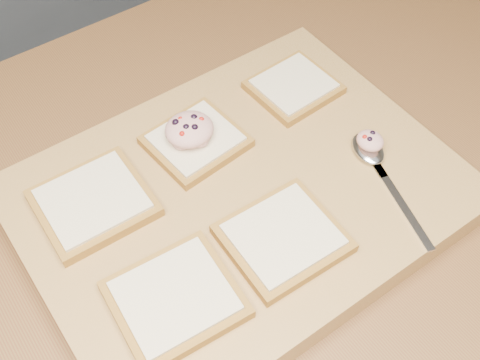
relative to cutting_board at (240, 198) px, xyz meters
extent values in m
cube|color=slate|center=(0.06, 0.06, -0.50)|extent=(1.90, 0.75, 0.84)
cube|color=brown|center=(0.06, 0.06, -0.05)|extent=(2.00, 0.80, 0.06)
cube|color=#A77E47|center=(0.00, 0.00, 0.00)|extent=(0.53, 0.41, 0.04)
cube|color=#9F6F29|center=(-0.16, 0.08, 0.03)|extent=(0.13, 0.12, 0.01)
cube|color=beige|center=(-0.16, 0.08, 0.04)|extent=(0.12, 0.11, 0.00)
cube|color=#9F6F29|center=(-0.01, 0.09, 0.03)|extent=(0.13, 0.12, 0.01)
cube|color=beige|center=(-0.01, 0.09, 0.04)|extent=(0.11, 0.10, 0.00)
cube|color=#9F6F29|center=(0.16, 0.10, 0.03)|extent=(0.12, 0.11, 0.01)
cube|color=beige|center=(0.16, 0.10, 0.04)|extent=(0.10, 0.09, 0.00)
cube|color=#9F6F29|center=(-0.15, -0.09, 0.03)|extent=(0.14, 0.13, 0.01)
cube|color=beige|center=(-0.15, -0.09, 0.04)|extent=(0.12, 0.11, 0.00)
cube|color=#9F6F29|center=(0.00, -0.09, 0.03)|extent=(0.13, 0.12, 0.01)
cube|color=beige|center=(0.00, -0.09, 0.04)|extent=(0.12, 0.10, 0.00)
ellipsoid|color=#D59B88|center=(-0.01, 0.10, 0.05)|extent=(0.06, 0.06, 0.03)
sphere|color=black|center=(0.00, 0.10, 0.06)|extent=(0.01, 0.01, 0.01)
sphere|color=black|center=(-0.02, 0.11, 0.06)|extent=(0.01, 0.01, 0.01)
sphere|color=black|center=(-0.01, 0.09, 0.06)|extent=(0.01, 0.01, 0.01)
sphere|color=black|center=(-0.02, 0.09, 0.06)|extent=(0.01, 0.01, 0.01)
sphere|color=#A5140C|center=(0.01, 0.09, 0.06)|extent=(0.01, 0.01, 0.01)
sphere|color=#A5140C|center=(-0.02, 0.11, 0.06)|extent=(0.01, 0.01, 0.01)
sphere|color=#A5140C|center=(-0.03, 0.09, 0.06)|extent=(0.01, 0.01, 0.01)
ellipsoid|color=silver|center=(0.17, -0.05, 0.03)|extent=(0.05, 0.07, 0.01)
cube|color=silver|center=(0.16, -0.08, 0.02)|extent=(0.02, 0.04, 0.00)
cube|color=silver|center=(0.15, -0.14, 0.02)|extent=(0.05, 0.14, 0.00)
ellipsoid|color=#D59B88|center=(0.17, -0.05, 0.04)|extent=(0.03, 0.04, 0.02)
sphere|color=black|center=(0.18, -0.05, 0.05)|extent=(0.01, 0.01, 0.01)
sphere|color=black|center=(0.17, -0.05, 0.05)|extent=(0.01, 0.01, 0.01)
sphere|color=#A5140C|center=(0.17, -0.04, 0.05)|extent=(0.01, 0.01, 0.01)
camera|label=1|loc=(-0.26, -0.37, 0.63)|focal=45.00mm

